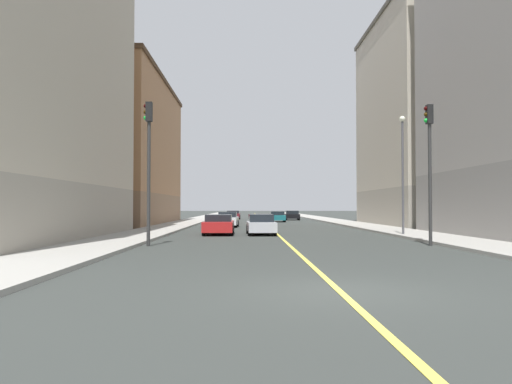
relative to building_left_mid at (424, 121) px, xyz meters
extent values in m
plane|color=#303532|center=(-14.91, -37.21, -10.01)|extent=(400.00, 400.00, 0.00)
cube|color=#9E9B93|center=(-6.22, 11.79, -9.93)|extent=(3.48, 168.00, 0.15)
cube|color=#9E9B93|center=(-23.59, 11.79, -9.93)|extent=(3.48, 168.00, 0.15)
cube|color=#E5D14C|center=(-14.91, 11.79, -10.00)|extent=(0.16, 154.00, 0.01)
cube|color=#9D9688|center=(0.00, 0.00, -8.28)|extent=(8.96, 18.46, 3.45)
cube|color=#BCB29E|center=(0.00, 0.00, 1.51)|extent=(8.96, 18.46, 16.14)
cube|color=#545047|center=(0.00, 0.00, 9.79)|extent=(9.26, 18.76, 0.40)
cube|color=#9D9688|center=(-29.81, -21.00, -8.48)|extent=(8.96, 21.16, 3.04)
cube|color=#BCB29E|center=(-29.81, -21.00, 2.71)|extent=(8.96, 21.16, 19.36)
cube|color=#8F6B4F|center=(-29.81, 4.25, -8.47)|extent=(8.96, 24.10, 3.06)
cube|color=#A8754C|center=(-29.81, 4.25, -1.25)|extent=(8.96, 24.10, 11.39)
cube|color=#4B3422|center=(-29.81, 4.25, 4.65)|extent=(9.26, 24.40, 0.40)
cylinder|color=#2D2D2D|center=(-8.36, -24.64, -7.16)|extent=(0.16, 0.16, 5.70)
cube|color=black|center=(-8.36, -24.64, -3.86)|extent=(0.28, 0.32, 0.90)
sphere|color=#320404|center=(-8.52, -24.64, -3.59)|extent=(0.20, 0.20, 0.20)
sphere|color=#352204|center=(-8.52, -24.64, -3.87)|extent=(0.20, 0.20, 0.20)
sphere|color=green|center=(-8.52, -24.64, -4.15)|extent=(0.20, 0.20, 0.20)
cylinder|color=#2D2D2D|center=(-21.45, -24.64, -7.12)|extent=(0.16, 0.16, 5.77)
cube|color=black|center=(-21.45, -24.64, -3.78)|extent=(0.28, 0.32, 0.90)
sphere|color=#320404|center=(-21.61, -24.64, -3.51)|extent=(0.20, 0.20, 0.20)
sphere|color=#352204|center=(-21.61, -24.64, -3.79)|extent=(0.20, 0.20, 0.20)
sphere|color=green|center=(-21.61, -24.64, -4.07)|extent=(0.20, 0.20, 0.20)
cylinder|color=#4C4C51|center=(-7.36, -17.26, -6.40)|extent=(0.14, 0.14, 6.91)
sphere|color=#EAEACC|center=(-7.36, -17.26, -2.79)|extent=(0.36, 0.36, 0.36)
cube|color=red|center=(-18.75, -14.99, -9.47)|extent=(1.90, 4.51, 0.64)
cube|color=black|center=(-18.75, -15.11, -8.92)|extent=(1.66, 2.01, 0.44)
cylinder|color=black|center=(-19.61, -13.59, -9.69)|extent=(0.22, 0.64, 0.64)
cylinder|color=black|center=(-17.89, -13.58, -9.69)|extent=(0.22, 0.64, 0.64)
cylinder|color=black|center=(-19.60, -16.39, -9.69)|extent=(0.22, 0.64, 0.64)
cylinder|color=black|center=(-17.88, -16.38, -9.69)|extent=(0.22, 0.64, 0.64)
cube|color=#196670|center=(-13.29, 12.18, -9.49)|extent=(1.87, 4.08, 0.60)
cube|color=black|center=(-13.29, 12.16, -8.97)|extent=(1.61, 1.91, 0.43)
cylinder|color=black|center=(-14.07, 13.45, -9.69)|extent=(0.23, 0.64, 0.64)
cylinder|color=black|center=(-12.45, 13.42, -9.69)|extent=(0.23, 0.64, 0.64)
cylinder|color=black|center=(-14.13, 10.95, -9.69)|extent=(0.23, 0.64, 0.64)
cylinder|color=black|center=(-12.51, 10.91, -9.69)|extent=(0.23, 0.64, 0.64)
cube|color=silver|center=(-16.00, -15.17, -9.48)|extent=(1.89, 4.41, 0.61)
cube|color=black|center=(-16.00, -15.10, -8.93)|extent=(1.61, 2.19, 0.49)
cylinder|color=black|center=(-16.84, -13.84, -9.69)|extent=(0.24, 0.65, 0.64)
cylinder|color=black|center=(-15.26, -13.79, -9.69)|extent=(0.24, 0.65, 0.64)
cylinder|color=black|center=(-16.75, -16.54, -9.69)|extent=(0.24, 0.65, 0.64)
cylinder|color=black|center=(-15.16, -16.49, -9.69)|extent=(0.24, 0.65, 0.64)
cube|color=maroon|center=(-18.89, 24.63, -9.48)|extent=(1.96, 4.11, 0.61)
cube|color=black|center=(-18.89, 24.53, -8.98)|extent=(1.70, 1.96, 0.40)
cylinder|color=black|center=(-19.73, 25.91, -9.69)|extent=(0.23, 0.64, 0.64)
cylinder|color=black|center=(-18.00, 25.88, -9.69)|extent=(0.23, 0.64, 0.64)
cylinder|color=black|center=(-19.78, 23.38, -9.69)|extent=(0.23, 0.64, 0.64)
cylinder|color=black|center=(-18.04, 23.35, -9.69)|extent=(0.23, 0.64, 0.64)
cube|color=white|center=(-18.61, -2.91, -9.45)|extent=(1.89, 4.34, 0.67)
cube|color=black|center=(-18.61, -2.96, -8.89)|extent=(1.60, 1.86, 0.46)
cylinder|color=black|center=(-19.35, -1.55, -9.69)|extent=(0.24, 0.65, 0.64)
cylinder|color=black|center=(-17.77, -1.61, -9.69)|extent=(0.24, 0.65, 0.64)
cylinder|color=black|center=(-19.45, -4.21, -9.69)|extent=(0.24, 0.65, 0.64)
cylinder|color=black|center=(-17.87, -4.27, -9.69)|extent=(0.24, 0.65, 0.64)
cube|color=black|center=(-10.79, 20.57, -9.49)|extent=(2.08, 4.67, 0.58)
cube|color=black|center=(-10.79, 20.67, -8.97)|extent=(1.75, 2.26, 0.46)
cylinder|color=black|center=(-11.59, 22.04, -9.69)|extent=(0.25, 0.65, 0.64)
cylinder|color=black|center=(-9.87, 21.96, -9.69)|extent=(0.25, 0.65, 0.64)
cylinder|color=black|center=(-11.72, 19.19, -9.69)|extent=(0.25, 0.65, 0.64)
cylinder|color=black|center=(-9.99, 19.11, -9.69)|extent=(0.25, 0.65, 0.64)
camera|label=1|loc=(-16.90, -48.19, -8.17)|focal=35.72mm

